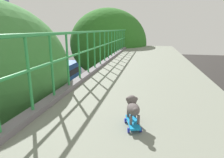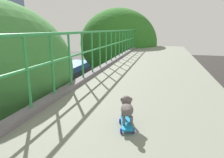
% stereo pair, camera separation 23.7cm
% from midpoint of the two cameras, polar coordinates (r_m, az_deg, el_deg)
% --- Properties ---
extents(city_bus, '(2.65, 11.95, 3.26)m').
position_cam_midpoint_polar(city_bus, '(21.46, -14.30, -0.59)').
color(city_bus, navy).
rests_on(city_bus, ground).
extents(roadside_tree_far, '(5.89, 5.89, 8.89)m').
position_cam_midpoint_polar(roadside_tree_far, '(15.23, 2.40, 10.47)').
color(roadside_tree_far, '#4D3B2C').
rests_on(roadside_tree_far, ground).
extents(toy_skateboard, '(0.26, 0.42, 0.08)m').
position_cam_midpoint_polar(toy_skateboard, '(2.56, 7.03, -12.97)').
color(toy_skateboard, '#1187CD').
rests_on(toy_skateboard, overpass_deck).
extents(small_dog, '(0.23, 0.40, 0.30)m').
position_cam_midpoint_polar(small_dog, '(2.53, 7.18, -8.35)').
color(small_dog, '#5D5454').
rests_on(small_dog, toy_skateboard).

